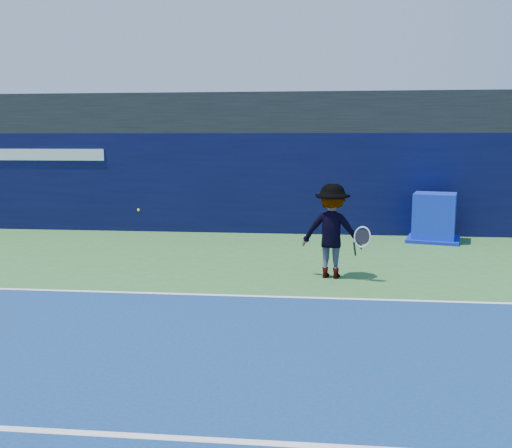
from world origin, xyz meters
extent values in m
plane|color=#336D31|center=(0.00, 0.00, 0.00)|extent=(80.00, 80.00, 0.00)
cube|color=white|center=(0.00, 3.00, 0.01)|extent=(24.00, 0.10, 0.01)
cube|color=white|center=(0.00, -2.00, 0.01)|extent=(24.00, 0.10, 0.01)
cube|color=black|center=(0.00, 11.50, 3.60)|extent=(36.00, 3.00, 1.20)
cube|color=#090B32|center=(0.00, 10.50, 1.50)|extent=(36.00, 1.00, 3.00)
cube|color=white|center=(-7.00, 9.99, 2.35)|extent=(4.50, 0.04, 0.35)
cube|color=#0D25BF|center=(5.01, 9.24, 0.67)|extent=(1.36, 1.36, 1.34)
cube|color=#0C1BAA|center=(5.01, 9.24, 0.04)|extent=(1.70, 1.70, 0.09)
imported|color=silver|center=(2.05, 4.65, 0.96)|extent=(1.36, 0.94, 1.93)
cylinder|color=black|center=(2.50, 4.40, 0.65)|extent=(0.09, 0.17, 0.30)
torus|color=silver|center=(2.64, 4.35, 0.90)|extent=(0.35, 0.20, 0.34)
cylinder|color=black|center=(2.64, 4.35, 0.90)|extent=(0.30, 0.15, 0.29)
sphere|color=#C7DD18|center=(-2.36, 5.76, 1.20)|extent=(0.06, 0.06, 0.06)
camera|label=1|loc=(1.71, -6.93, 2.81)|focal=40.00mm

